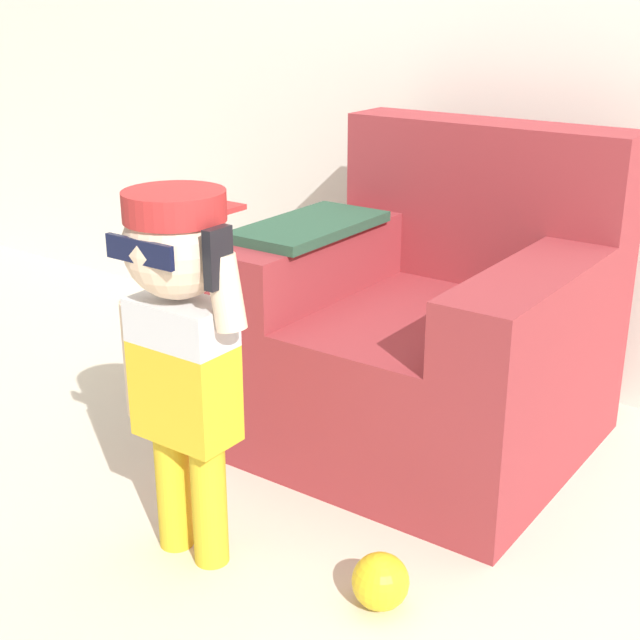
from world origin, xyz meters
name	(u,v)px	position (x,y,z in m)	size (l,w,h in m)	color
ground_plane	(428,441)	(0.00, 0.00, 0.00)	(10.00, 10.00, 0.00)	beige
armchair	(433,334)	(-0.02, 0.03, 0.34)	(0.93, 0.91, 0.94)	maroon
person_child	(181,323)	(-0.19, -0.85, 0.61)	(0.37, 0.28, 0.91)	gold
side_table	(212,313)	(-0.83, -0.06, 0.27)	(0.35, 0.35, 0.44)	white
toy_ball	(380,581)	(0.29, -0.75, 0.07)	(0.13, 0.13, 0.13)	yellow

